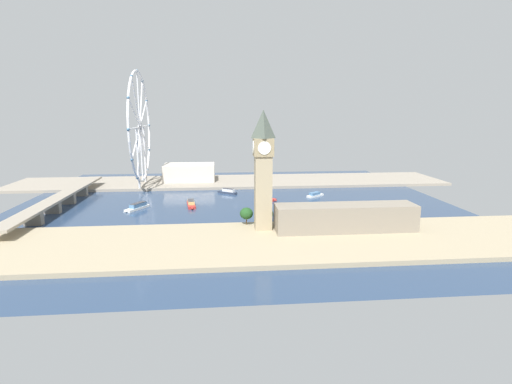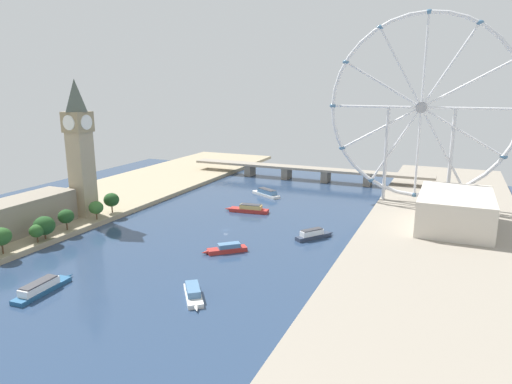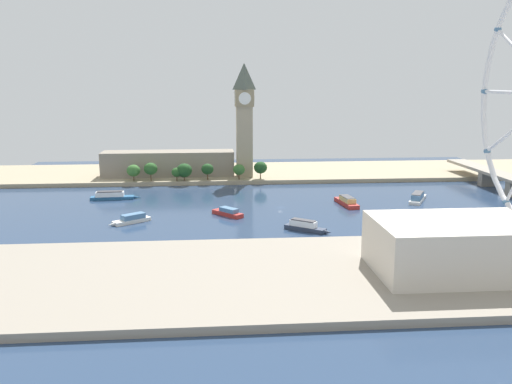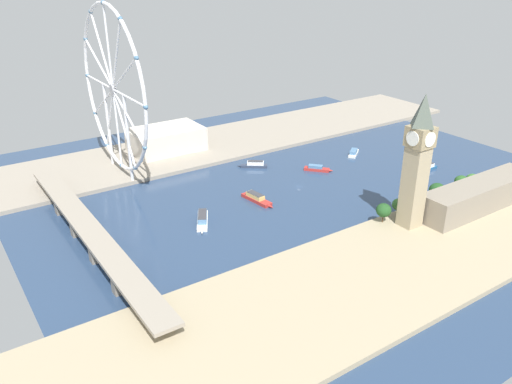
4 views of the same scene
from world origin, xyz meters
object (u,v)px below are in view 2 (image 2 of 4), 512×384
object	(u,v)px
riverside_hall	(455,210)
tour_boat_4	(227,249)
clock_tower	(80,146)
ferris_wheel	(421,108)
tour_boat_5	(42,288)
tour_boat_3	(249,209)
tour_boat_0	(266,193)
river_bridge	(306,170)
tour_boat_2	(313,235)
tour_boat_1	(193,293)

from	to	relation	value
riverside_hall	tour_boat_4	size ratio (longest dim) A/B	3.00
clock_tower	ferris_wheel	bearing A→B (deg)	31.97
tour_boat_4	riverside_hall	bearing A→B (deg)	176.50
clock_tower	ferris_wheel	size ratio (longest dim) A/B	0.66
tour_boat_4	tour_boat_5	bearing A→B (deg)	14.55
ferris_wheel	tour_boat_3	size ratio (longest dim) A/B	4.13
tour_boat_3	clock_tower	bearing A→B (deg)	25.79
riverside_hall	tour_boat_5	world-z (taller)	riverside_hall
tour_boat_0	tour_boat_3	size ratio (longest dim) A/B	0.95
ferris_wheel	tour_boat_4	xyz separation A→B (m)	(-80.29, -135.04, -66.80)
ferris_wheel	river_bridge	distance (m)	127.70
clock_tower	tour_boat_2	xyz separation A→B (m)	(144.58, 21.94, -44.80)
tour_boat_2	tour_boat_4	xyz separation A→B (m)	(-34.98, -38.48, -0.45)
tour_boat_0	tour_boat_4	bearing A→B (deg)	132.70
clock_tower	river_bridge	bearing A→B (deg)	62.21
clock_tower	tour_boat_0	xyz separation A→B (m)	(82.08, 104.78, -44.76)
tour_boat_1	tour_boat_2	xyz separation A→B (m)	(23.82, 90.12, 0.42)
tour_boat_3	tour_boat_5	distance (m)	149.18
tour_boat_3	tour_boat_5	world-z (taller)	tour_boat_3
tour_boat_5	riverside_hall	bearing A→B (deg)	-48.14
river_bridge	tour_boat_0	bearing A→B (deg)	-98.22
tour_boat_1	tour_boat_5	xyz separation A→B (m)	(-60.20, -21.12, 0.33)
riverside_hall	river_bridge	size ratio (longest dim) A/B	0.28
ferris_wheel	riverside_hall	size ratio (longest dim) A/B	2.10
tour_boat_2	tour_boat_5	size ratio (longest dim) A/B	0.71
ferris_wheel	river_bridge	bearing A→B (deg)	149.97
tour_boat_2	clock_tower	bearing A→B (deg)	135.12
riverside_hall	tour_boat_0	size ratio (longest dim) A/B	2.07
tour_boat_2	tour_boat_3	world-z (taller)	tour_boat_2
tour_boat_0	tour_boat_2	bearing A→B (deg)	156.96
tour_boat_4	river_bridge	bearing A→B (deg)	-126.29
clock_tower	tour_boat_2	size ratio (longest dim) A/B	3.76
riverside_hall	tour_boat_3	bearing A→B (deg)	-175.64
tour_boat_3	tour_boat_4	distance (m)	76.57
tour_boat_1	tour_boat_2	size ratio (longest dim) A/B	0.96
clock_tower	tour_boat_1	bearing A→B (deg)	-29.45
river_bridge	tour_boat_3	xyz separation A→B (m)	(-3.35, -117.78, -6.60)
ferris_wheel	tour_boat_1	bearing A→B (deg)	-110.32
clock_tower	ferris_wheel	world-z (taller)	ferris_wheel
tour_boat_2	tour_boat_4	world-z (taller)	tour_boat_2
tour_boat_5	tour_boat_4	bearing A→B (deg)	-37.17
riverside_hall	clock_tower	bearing A→B (deg)	-162.83
ferris_wheel	tour_boat_0	xyz separation A→B (m)	(-107.80, -13.73, -66.30)
tour_boat_0	tour_boat_3	world-z (taller)	tour_boat_0
ferris_wheel	tour_boat_0	size ratio (longest dim) A/B	4.35
river_bridge	tour_boat_5	bearing A→B (deg)	-96.83
clock_tower	tour_boat_0	bearing A→B (deg)	51.93
river_bridge	tour_boat_2	world-z (taller)	river_bridge
clock_tower	tour_boat_3	size ratio (longest dim) A/B	2.72
river_bridge	tour_boat_2	distance (m)	161.87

